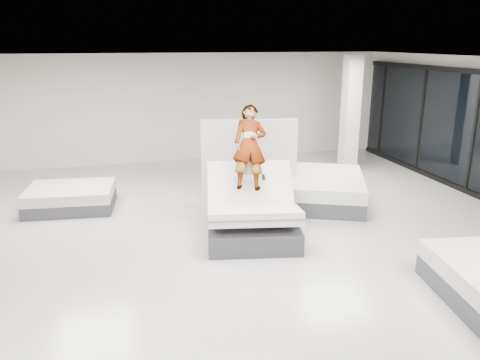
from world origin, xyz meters
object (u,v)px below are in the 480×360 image
at_px(remote, 263,177).
at_px(flat_bed_left_far, 71,198).
at_px(person, 250,161).
at_px(divider_panel, 249,162).
at_px(flat_bed_right_far, 324,189).
at_px(column, 350,115).
at_px(hero_bed, 251,214).

height_order(remote, flat_bed_left_far, remote).
distance_m(person, remote, 0.47).
distance_m(person, divider_panel, 1.51).
bearing_deg(flat_bed_left_far, flat_bed_right_far, -10.22).
distance_m(flat_bed_left_far, column, 7.47).
xyz_separation_m(hero_bed, divider_panel, (0.44, 1.73, 0.54)).
relative_size(remote, flat_bed_left_far, 0.07).
bearing_deg(column, flat_bed_left_far, -170.37).
height_order(flat_bed_left_far, column, column).
distance_m(hero_bed, flat_bed_left_far, 4.16).
bearing_deg(remote, column, 56.10).
distance_m(remote, column, 5.17).
bearing_deg(column, remote, -134.63).
bearing_deg(person, divider_panel, 85.59).
bearing_deg(hero_bed, flat_bed_left_far, 145.17).
xyz_separation_m(remote, divider_panel, (0.23, 1.79, -0.18)).
bearing_deg(flat_bed_left_far, person, -30.52).
xyz_separation_m(hero_bed, remote, (0.21, -0.06, 0.72)).
xyz_separation_m(remote, flat_bed_left_far, (-3.63, 2.43, -0.89)).
bearing_deg(person, flat_bed_right_far, 37.83).
height_order(person, flat_bed_left_far, person).
bearing_deg(flat_bed_right_far, divider_panel, 168.21).
xyz_separation_m(hero_bed, flat_bed_left_far, (-3.41, 2.38, -0.17)).
relative_size(divider_panel, column, 0.66).
xyz_separation_m(remote, column, (3.62, 3.66, 0.46)).
distance_m(divider_panel, flat_bed_right_far, 1.83).
bearing_deg(column, person, -138.97).
distance_m(hero_bed, column, 5.39).
bearing_deg(hero_bed, person, 79.27).
bearing_deg(flat_bed_left_far, remote, -33.87).
distance_m(flat_bed_right_far, flat_bed_left_far, 5.62).
bearing_deg(remote, divider_panel, 93.44).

